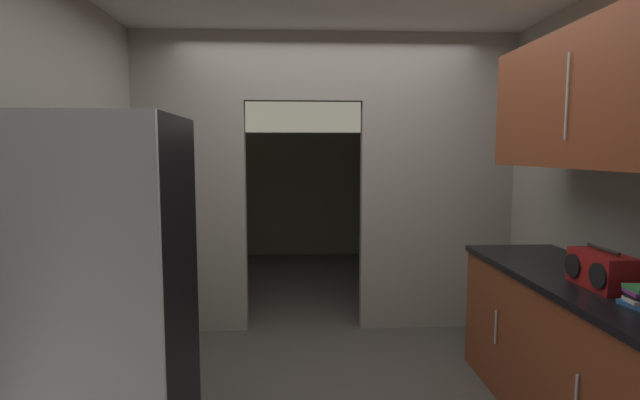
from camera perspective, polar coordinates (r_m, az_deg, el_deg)
kitchen_partition at (r=4.18m, az=1.63°, el=3.18°), size 3.30×0.12×2.60m
adjoining_room_shell at (r=6.28m, az=-0.41°, el=3.21°), size 3.30×3.17×2.60m
refrigerator at (r=2.63m, az=-24.97°, el=-10.22°), size 0.82×0.75×1.75m
lower_cabinet_run at (r=3.12m, az=29.24°, el=-16.31°), size 0.65×1.99×0.89m
upper_cabinet_counterside at (r=2.92m, az=30.63°, el=10.61°), size 0.36×1.79×0.75m
boombox at (r=2.84m, az=30.64°, el=-7.25°), size 0.18×0.35×0.21m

